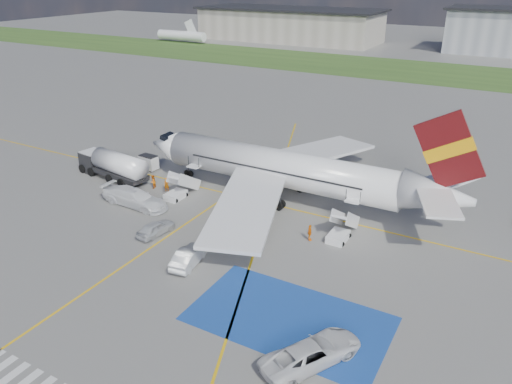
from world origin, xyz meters
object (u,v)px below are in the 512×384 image
fuel_tanker (113,167)px  van_white_b (134,195)px  car_silver_a (156,228)px  van_white_a (312,350)px  airliner (292,170)px  gpu_cart (149,163)px  car_silver_b (189,256)px

fuel_tanker → van_white_b: bearing=-23.5°
car_silver_a → van_white_a: 20.89m
airliner → car_silver_a: size_ratio=9.38×
gpu_cart → car_silver_b: size_ratio=0.52×
airliner → fuel_tanker: bearing=-167.0°
van_white_a → van_white_b: bearing=3.4°
fuel_tanker → gpu_cart: bearing=76.1°
gpu_cart → car_silver_a: bearing=-42.7°
airliner → gpu_cart: bearing=-178.2°
gpu_cart → van_white_b: bearing=-53.1°
van_white_a → gpu_cart: bearing=-5.0°
fuel_tanker → car_silver_a: fuel_tanker is taller
car_silver_a → car_silver_b: size_ratio=0.87×
airliner → car_silver_a: 15.36m
fuel_tanker → airliner: bearing=21.1°
airliner → car_silver_b: size_ratio=8.17×
van_white_b → gpu_cart: bearing=34.6°
fuel_tanker → van_white_a: size_ratio=1.92×
fuel_tanker → van_white_b: (7.11, -4.37, -0.25)m
car_silver_a → van_white_a: size_ratio=0.74×
van_white_b → airliner: bearing=-53.7°
car_silver_a → van_white_b: van_white_b is taller
fuel_tanker → car_silver_b: size_ratio=2.25×
airliner → fuel_tanker: airliner is taller
car_silver_b → gpu_cart: bearing=-51.0°
gpu_cart → car_silver_b: (17.15, -15.04, -0.09)m
gpu_cart → van_white_b: (5.41, -8.58, 0.34)m
car_silver_a → van_white_a: bearing=163.0°
airliner → car_silver_b: bearing=-97.0°
airliner → van_white_b: 16.62m
fuel_tanker → car_silver_a: (13.11, -8.21, -0.75)m
fuel_tanker → van_white_b: fuel_tanker is taller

